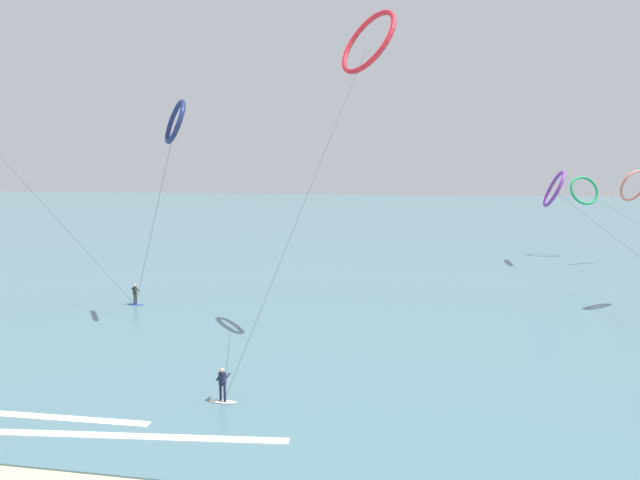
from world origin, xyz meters
name	(u,v)px	position (x,y,z in m)	size (l,w,h in m)	color
sea_water	(386,219)	(0.00, 104.68, 0.04)	(400.00, 200.00, 0.08)	#476B75
surfer_ivory	(223,387)	(-3.29, 11.31, 0.82)	(1.40, 0.68, 1.70)	silver
surfer_cobalt	(135,296)	(-16.61, 27.95, 0.82)	(1.40, 0.59, 1.70)	#2647B7
kite_crimson	(368,42)	(2.51, 22.60, 18.80)	(8.24, 13.82, 20.88)	red
kite_coral	(634,186)	(29.65, 53.53, 9.06)	(3.86, 47.23, 10.89)	#EA7260
kite_navy	(175,122)	(-10.69, 23.56, 14.23)	(7.46, 6.11, 15.82)	navy
kite_emerald	(585,191)	(26.15, 59.01, 8.27)	(4.79, 51.69, 10.08)	#199351
kite_violet	(554,189)	(21.09, 52.70, 8.70)	(3.42, 49.28, 10.85)	purple
wave_crest_mid	(140,438)	(-5.56, 7.47, 0.06)	(12.49, 0.50, 0.12)	white
wave_crest_far	(53,418)	(-10.25, 8.45, 0.06)	(9.10, 0.50, 0.12)	white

